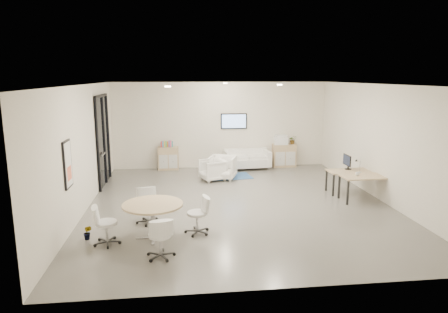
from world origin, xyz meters
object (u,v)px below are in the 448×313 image
sideboard_left (168,158)px  sideboard_right (284,155)px  armchair_right (223,166)px  desk_front (366,178)px  armchair_left (213,169)px  round_table (153,207)px  loveseat (247,160)px  desk_rear (350,173)px

sideboard_left → sideboard_right: 4.39m
armchair_right → desk_front: 4.65m
armchair_left → round_table: round_table is taller
armchair_left → sideboard_left: bearing=-158.9°
desk_front → round_table: bearing=-162.5°
armchair_left → desk_front: 4.86m
armchair_left → desk_front: bearing=36.3°
sideboard_right → armchair_left: (-2.89, -1.72, -0.05)m
loveseat → round_table: (-3.10, -6.24, 0.36)m
sideboard_right → desk_front: 4.58m
loveseat → armchair_right: size_ratio=1.98×
loveseat → desk_rear: loveseat is taller
armchair_right → sideboard_left: bearing=157.8°
loveseat → armchair_left: 2.09m
sideboard_left → desk_rear: size_ratio=0.64×
armchair_left → armchair_right: bearing=90.8°
sideboard_right → desk_front: bearing=-75.7°
sideboard_right → round_table: sideboard_right is taller
desk_front → armchair_right: bearing=140.5°
desk_rear → round_table: size_ratio=1.04×
sideboard_left → desk_front: size_ratio=0.61×
loveseat → desk_rear: size_ratio=1.29×
sideboard_left → round_table: size_ratio=0.66×
desk_rear → sideboard_right: bearing=103.0°
sideboard_right → desk_rear: bearing=-74.4°
sideboard_left → armchair_right: size_ratio=0.98×
sideboard_right → desk_rear: (1.02, -3.64, 0.18)m
desk_rear → round_table: bearing=-156.1°
sideboard_right → desk_front: (1.13, -4.44, 0.21)m
sideboard_right → armchair_right: (-2.54, -1.59, 0.00)m
loveseat → desk_front: (2.60, -4.26, 0.31)m
desk_rear → round_table: (-5.59, -2.78, 0.09)m
desk_rear → desk_front: size_ratio=0.96×
sideboard_right → loveseat: size_ratio=0.51×
armchair_left → sideboard_right: bearing=101.1°
loveseat → round_table: 6.98m
armchair_left → desk_front: size_ratio=0.55×
armchair_left → round_table: size_ratio=0.60×
sideboard_right → loveseat: bearing=-173.0°
desk_front → armchair_left: bearing=144.2°
armchair_left → desk_rear: 4.36m
armchair_left → desk_rear: (3.91, -1.92, 0.23)m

